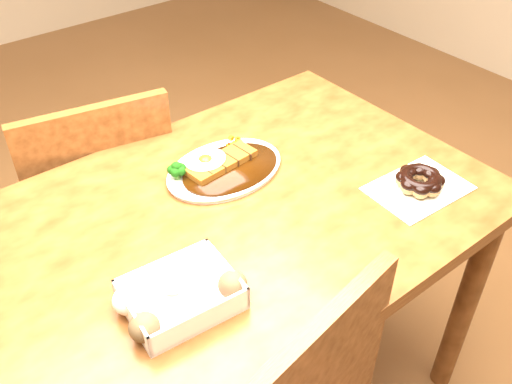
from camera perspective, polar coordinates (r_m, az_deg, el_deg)
table at (r=1.34m, az=-2.38°, el=-5.15°), size 1.20×0.80×0.75m
chair_far at (r=1.78m, az=-15.18°, el=-1.00°), size 0.50×0.50×0.87m
katsu_curry_plate at (r=1.38m, az=-3.41°, el=2.52°), size 0.30×0.22×0.06m
donut_box at (r=1.07m, az=-7.73°, el=-10.25°), size 0.23×0.17×0.06m
pon_de_ring at (r=1.37m, az=16.06°, el=1.05°), size 0.24×0.17×0.04m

